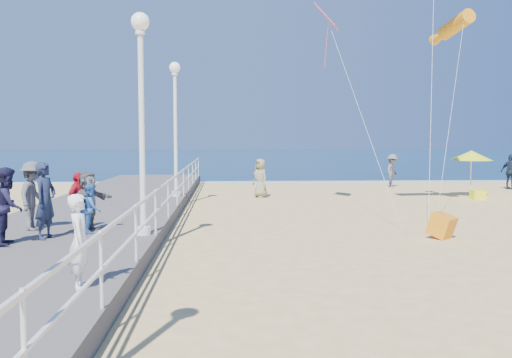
{
  "coord_description": "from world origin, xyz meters",
  "views": [
    {
      "loc": [
        -3.31,
        -13.84,
        2.78
      ],
      "look_at": [
        -2.5,
        2.0,
        1.6
      ],
      "focal_mm": 40.0,
      "sensor_mm": 36.0,
      "label": 1
    }
  ],
  "objects_px": {
    "spectator_5": "(88,201)",
    "beach_walker_a": "(392,171)",
    "woman_holding_toddler": "(80,241)",
    "spectator_2": "(33,196)",
    "box_kite": "(442,228)",
    "spectator_0": "(45,201)",
    "beach_walker_c": "(260,178)",
    "spectator_3": "(78,201)",
    "toddler_held": "(91,209)",
    "beach_chair_left": "(478,195)",
    "lamp_post_far": "(175,114)",
    "beach_umbrella": "(471,156)",
    "lamp_post_mid": "(141,100)",
    "beach_walker_b": "(511,172)",
    "spectator_7": "(8,206)"
  },
  "relations": [
    {
      "from": "beach_umbrella",
      "to": "spectator_0",
      "type": "bearing_deg",
      "value": -141.37
    },
    {
      "from": "lamp_post_far",
      "to": "spectator_3",
      "type": "height_order",
      "value": "lamp_post_far"
    },
    {
      "from": "beach_walker_c",
      "to": "beach_chair_left",
      "type": "relative_size",
      "value": 3.22
    },
    {
      "from": "spectator_2",
      "to": "spectator_5",
      "type": "xyz_separation_m",
      "value": [
        1.45,
        -0.23,
        -0.12
      ]
    },
    {
      "from": "beach_walker_b",
      "to": "beach_umbrella",
      "type": "xyz_separation_m",
      "value": [
        -3.67,
        -3.44,
        0.98
      ]
    },
    {
      "from": "spectator_0",
      "to": "beach_chair_left",
      "type": "bearing_deg",
      "value": -37.23
    },
    {
      "from": "lamp_post_mid",
      "to": "woman_holding_toddler",
      "type": "relative_size",
      "value": 3.56
    },
    {
      "from": "spectator_5",
      "to": "beach_walker_a",
      "type": "relative_size",
      "value": 0.83
    },
    {
      "from": "spectator_0",
      "to": "toddler_held",
      "type": "bearing_deg",
      "value": -137.82
    },
    {
      "from": "woman_holding_toddler",
      "to": "beach_walker_b",
      "type": "xyz_separation_m",
      "value": [
        17.26,
        20.3,
        -0.22
      ]
    },
    {
      "from": "toddler_held",
      "to": "woman_holding_toddler",
      "type": "bearing_deg",
      "value": 126.75
    },
    {
      "from": "spectator_0",
      "to": "spectator_2",
      "type": "relative_size",
      "value": 1.01
    },
    {
      "from": "woman_holding_toddler",
      "to": "spectator_2",
      "type": "bearing_deg",
      "value": 16.38
    },
    {
      "from": "woman_holding_toddler",
      "to": "beach_walker_b",
      "type": "distance_m",
      "value": 26.65
    },
    {
      "from": "toddler_held",
      "to": "box_kite",
      "type": "relative_size",
      "value": 1.32
    },
    {
      "from": "woman_holding_toddler",
      "to": "spectator_5",
      "type": "height_order",
      "value": "spectator_5"
    },
    {
      "from": "spectator_0",
      "to": "spectator_5",
      "type": "bearing_deg",
      "value": -17.84
    },
    {
      "from": "spectator_7",
      "to": "beach_walker_a",
      "type": "bearing_deg",
      "value": -47.44
    },
    {
      "from": "spectator_5",
      "to": "beach_walker_a",
      "type": "bearing_deg",
      "value": -9.48
    },
    {
      "from": "toddler_held",
      "to": "spectator_5",
      "type": "distance_m",
      "value": 5.56
    },
    {
      "from": "lamp_post_far",
      "to": "box_kite",
      "type": "distance_m",
      "value": 11.55
    },
    {
      "from": "woman_holding_toddler",
      "to": "box_kite",
      "type": "relative_size",
      "value": 2.49
    },
    {
      "from": "spectator_3",
      "to": "woman_holding_toddler",
      "type": "bearing_deg",
      "value": -149.13
    },
    {
      "from": "lamp_post_mid",
      "to": "box_kite",
      "type": "distance_m",
      "value": 8.66
    },
    {
      "from": "spectator_0",
      "to": "spectator_7",
      "type": "distance_m",
      "value": 0.88
    },
    {
      "from": "toddler_held",
      "to": "spectator_3",
      "type": "relative_size",
      "value": 0.54
    },
    {
      "from": "beach_walker_c",
      "to": "spectator_3",
      "type": "bearing_deg",
      "value": -60.89
    },
    {
      "from": "woman_holding_toddler",
      "to": "spectator_3",
      "type": "bearing_deg",
      "value": 6.54
    },
    {
      "from": "spectator_7",
      "to": "beach_walker_c",
      "type": "relative_size",
      "value": 0.97
    },
    {
      "from": "spectator_0",
      "to": "beach_walker_c",
      "type": "xyz_separation_m",
      "value": [
        5.75,
        12.54,
        -0.41
      ]
    },
    {
      "from": "spectator_0",
      "to": "beach_walker_a",
      "type": "height_order",
      "value": "spectator_0"
    },
    {
      "from": "woman_holding_toddler",
      "to": "spectator_5",
      "type": "distance_m",
      "value": 5.65
    },
    {
      "from": "beach_walker_c",
      "to": "beach_chair_left",
      "type": "distance_m",
      "value": 9.73
    },
    {
      "from": "box_kite",
      "to": "beach_chair_left",
      "type": "distance_m",
      "value": 10.93
    },
    {
      "from": "toddler_held",
      "to": "spectator_5",
      "type": "bearing_deg",
      "value": 5.74
    },
    {
      "from": "spectator_2",
      "to": "lamp_post_mid",
      "type": "bearing_deg",
      "value": -102.98
    },
    {
      "from": "toddler_held",
      "to": "beach_walker_c",
      "type": "relative_size",
      "value": 0.45
    },
    {
      "from": "beach_walker_a",
      "to": "beach_umbrella",
      "type": "relative_size",
      "value": 0.85
    },
    {
      "from": "spectator_3",
      "to": "spectator_0",
      "type": "bearing_deg",
      "value": -178.82
    },
    {
      "from": "beach_walker_b",
      "to": "beach_walker_c",
      "type": "xyz_separation_m",
      "value": [
        -13.44,
        -3.3,
        -0.04
      ]
    },
    {
      "from": "lamp_post_far",
      "to": "beach_chair_left",
      "type": "bearing_deg",
      "value": 7.86
    },
    {
      "from": "beach_umbrella",
      "to": "woman_holding_toddler",
      "type": "bearing_deg",
      "value": -128.88
    },
    {
      "from": "lamp_post_mid",
      "to": "toddler_held",
      "type": "height_order",
      "value": "lamp_post_mid"
    },
    {
      "from": "beach_walker_b",
      "to": "beach_umbrella",
      "type": "height_order",
      "value": "beach_umbrella"
    },
    {
      "from": "woman_holding_toddler",
      "to": "toddler_held",
      "type": "xyz_separation_m",
      "value": [
        0.15,
        0.15,
        0.5
      ]
    },
    {
      "from": "toddler_held",
      "to": "beach_chair_left",
      "type": "relative_size",
      "value": 1.44
    },
    {
      "from": "spectator_5",
      "to": "spectator_2",
      "type": "bearing_deg",
      "value": 109.28
    },
    {
      "from": "lamp_post_mid",
      "to": "beach_walker_b",
      "type": "relative_size",
      "value": 2.87
    },
    {
      "from": "box_kite",
      "to": "beach_umbrella",
      "type": "height_order",
      "value": "beach_umbrella"
    },
    {
      "from": "beach_umbrella",
      "to": "spectator_5",
      "type": "bearing_deg",
      "value": -142.53
    }
  ]
}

